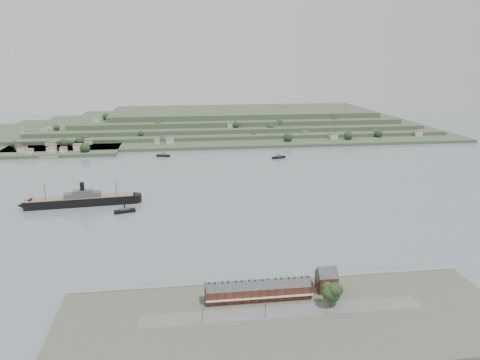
{
  "coord_description": "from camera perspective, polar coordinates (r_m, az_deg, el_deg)",
  "views": [
    {
      "loc": [
        -48.95,
        -381.85,
        124.75
      ],
      "look_at": [
        7.49,
        30.0,
        11.78
      ],
      "focal_mm": 35.0,
      "sensor_mm": 36.0,
      "label": 1
    }
  ],
  "objects": [
    {
      "name": "terrace_row",
      "position": [
        247.27,
        2.28,
        -13.29
      ],
      "size": [
        55.6,
        9.8,
        11.07
      ],
      "color": "#4C261B",
      "rests_on": "ground"
    },
    {
      "name": "gabled_building",
      "position": [
        258.63,
        10.51,
        -11.86
      ],
      "size": [
        10.4,
        10.18,
        14.09
      ],
      "color": "#4C261B",
      "rests_on": "ground"
    },
    {
      "name": "near_shore",
      "position": [
        236.15,
        5.58,
        -16.47
      ],
      "size": [
        220.0,
        80.0,
        2.6
      ],
      "color": "#4C5142",
      "rests_on": "ground"
    },
    {
      "name": "ferry_east",
      "position": [
        576.38,
        4.74,
        2.81
      ],
      "size": [
        17.96,
        10.8,
        6.52
      ],
      "color": "black",
      "rests_on": "ground"
    },
    {
      "name": "fig_tree",
      "position": [
        243.57,
        11.2,
        -13.24
      ],
      "size": [
        11.61,
        10.06,
        12.96
      ],
      "color": "#44321F",
      "rests_on": "ground"
    },
    {
      "name": "far_peninsula",
      "position": [
        786.88,
        -2.13,
        6.95
      ],
      "size": [
        760.0,
        309.0,
        30.0
      ],
      "color": "#33442D",
      "rests_on": "ground"
    },
    {
      "name": "ferry_west",
      "position": [
        591.7,
        -9.34,
        2.98
      ],
      "size": [
        17.69,
        9.58,
        6.4
      ],
      "color": "black",
      "rests_on": "ground"
    },
    {
      "name": "tugboat",
      "position": [
        389.96,
        -13.87,
        -3.63
      ],
      "size": [
        17.39,
        8.9,
        7.56
      ],
      "color": "black",
      "rests_on": "ground"
    },
    {
      "name": "ground",
      "position": [
        404.68,
        -0.47,
        -2.75
      ],
      "size": [
        1400.0,
        1400.0,
        0.0
      ],
      "primitive_type": "plane",
      "color": "slate",
      "rests_on": "ground"
    },
    {
      "name": "steamship",
      "position": [
        418.07,
        -19.15,
        -2.39
      ],
      "size": [
        100.96,
        20.63,
        24.22
      ],
      "color": "black",
      "rests_on": "ground"
    }
  ]
}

